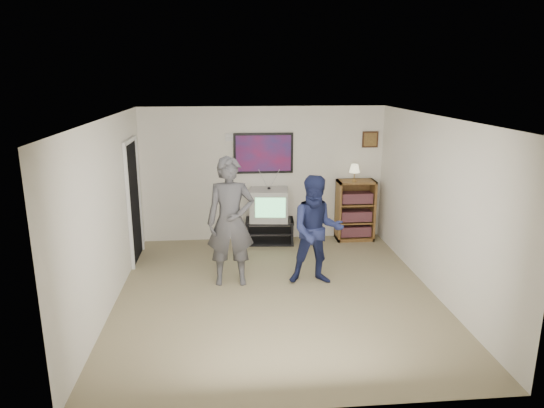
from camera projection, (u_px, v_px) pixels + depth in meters
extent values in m
cube|color=#726848|center=(277.00, 294.00, 6.95)|extent=(4.50, 5.00, 0.01)
cube|color=white|center=(277.00, 118.00, 6.31)|extent=(4.50, 5.00, 0.01)
cube|color=white|center=(263.00, 174.00, 9.03)|extent=(4.50, 0.01, 2.50)
cube|color=white|center=(109.00, 214.00, 6.43)|extent=(0.01, 5.00, 2.50)
cube|color=white|center=(435.00, 206.00, 6.82)|extent=(0.01, 5.00, 2.50)
cube|color=black|center=(270.00, 221.00, 8.99)|extent=(0.93, 0.57, 0.04)
cube|color=black|center=(270.00, 241.00, 9.10)|extent=(0.93, 0.57, 0.04)
cube|color=black|center=(248.00, 232.00, 9.01)|extent=(0.08, 0.48, 0.44)
cube|color=black|center=(292.00, 230.00, 9.08)|extent=(0.08, 0.48, 0.44)
imported|color=#404043|center=(231.00, 222.00, 7.09)|extent=(0.70, 0.47, 1.92)
imported|color=#1A2048|center=(317.00, 230.00, 7.14)|extent=(0.84, 0.67, 1.65)
cube|color=white|center=(228.00, 207.00, 7.25)|extent=(0.04, 0.12, 0.04)
cube|color=white|center=(318.00, 213.00, 7.30)|extent=(0.06, 0.12, 0.03)
cube|color=black|center=(263.00, 153.00, 8.91)|extent=(1.10, 0.03, 0.75)
cube|color=white|center=(233.00, 137.00, 8.79)|extent=(0.28, 0.02, 0.14)
cube|color=#392312|center=(370.00, 139.00, 9.03)|extent=(0.30, 0.03, 0.30)
cube|color=black|center=(133.00, 202.00, 8.04)|extent=(0.03, 0.85, 2.00)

